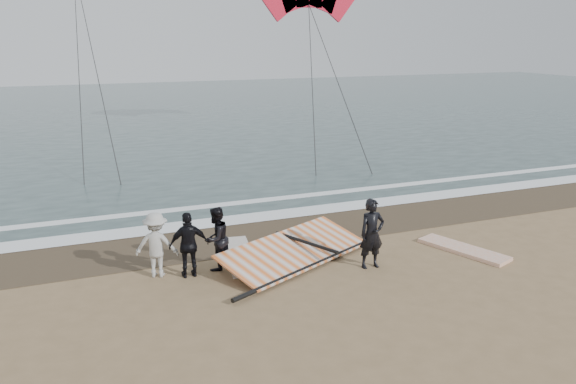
{
  "coord_description": "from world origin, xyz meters",
  "views": [
    {
      "loc": [
        -6.26,
        -9.88,
        5.47
      ],
      "look_at": [
        -1.18,
        3.0,
        1.6
      ],
      "focal_mm": 35.0,
      "sensor_mm": 36.0,
      "label": 1
    }
  ],
  "objects_px": {
    "man_main": "(372,234)",
    "board_white": "(463,249)",
    "sail_rig": "(290,252)",
    "board_cream": "(240,256)"
  },
  "relations": [
    {
      "from": "man_main",
      "to": "board_white",
      "type": "relative_size",
      "value": 0.72
    },
    {
      "from": "board_cream",
      "to": "sail_rig",
      "type": "distance_m",
      "value": 1.3
    },
    {
      "from": "man_main",
      "to": "sail_rig",
      "type": "height_order",
      "value": "man_main"
    },
    {
      "from": "board_white",
      "to": "board_cream",
      "type": "relative_size",
      "value": 0.94
    },
    {
      "from": "board_white",
      "to": "man_main",
      "type": "bearing_deg",
      "value": 160.2
    },
    {
      "from": "man_main",
      "to": "board_cream",
      "type": "xyz_separation_m",
      "value": [
        -2.81,
        1.75,
        -0.81
      ]
    },
    {
      "from": "board_white",
      "to": "board_cream",
      "type": "bearing_deg",
      "value": 142.61
    },
    {
      "from": "sail_rig",
      "to": "man_main",
      "type": "bearing_deg",
      "value": -35.87
    },
    {
      "from": "man_main",
      "to": "sail_rig",
      "type": "bearing_deg",
      "value": 146.03
    },
    {
      "from": "man_main",
      "to": "board_white",
      "type": "xyz_separation_m",
      "value": [
        2.8,
        0.02,
        -0.81
      ]
    }
  ]
}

